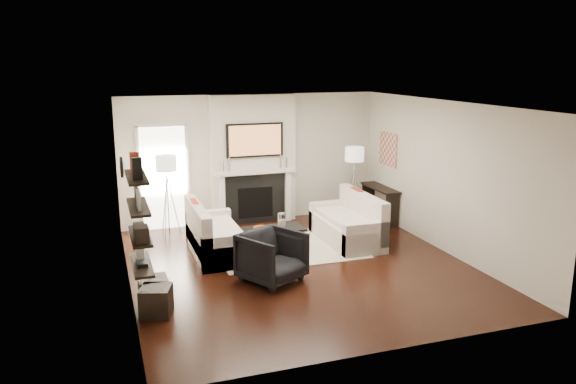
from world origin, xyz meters
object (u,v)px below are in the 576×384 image
object	(u,v)px
loveseat_right_base	(346,231)
coffee_table	(274,229)
lamp_left_shade	(166,163)
armchair	(272,255)
lamp_right_shade	(355,154)
loveseat_left_base	(217,243)
ottoman_near	(154,291)

from	to	relation	value
loveseat_right_base	coffee_table	size ratio (longest dim) A/B	1.64
coffee_table	loveseat_right_base	bearing A→B (deg)	1.14
lamp_left_shade	armchair	bearing A→B (deg)	-67.26
armchair	lamp_right_shade	xyz separation A→B (m)	(2.68, 2.73, 1.02)
coffee_table	loveseat_left_base	bearing A→B (deg)	173.69
coffee_table	lamp_right_shade	world-z (taller)	lamp_right_shade
loveseat_left_base	loveseat_right_base	size ratio (longest dim) A/B	1.00
loveseat_right_base	lamp_left_shade	distance (m)	3.70
loveseat_left_base	lamp_left_shade	xyz separation A→B (m)	(-0.67, 1.41, 1.24)
ottoman_near	loveseat_left_base	bearing A→B (deg)	54.46
lamp_left_shade	lamp_right_shade	world-z (taller)	same
ottoman_near	coffee_table	bearing A→B (deg)	36.25
loveseat_right_base	coffee_table	world-z (taller)	same
loveseat_right_base	lamp_right_shade	bearing A→B (deg)	60.00
lamp_left_shade	loveseat_right_base	bearing A→B (deg)	-25.42
armchair	coffee_table	bearing A→B (deg)	41.51
lamp_right_shade	armchair	bearing A→B (deg)	-134.47
loveseat_right_base	armchair	world-z (taller)	armchair
armchair	lamp_left_shade	size ratio (longest dim) A/B	2.17
loveseat_left_base	lamp_left_shade	distance (m)	1.99
coffee_table	lamp_left_shade	xyz separation A→B (m)	(-1.69, 1.52, 1.05)
lamp_left_shade	ottoman_near	world-z (taller)	lamp_left_shade
armchair	loveseat_right_base	bearing A→B (deg)	6.49
loveseat_left_base	coffee_table	xyz separation A→B (m)	(1.02, -0.11, 0.19)
ottoman_near	lamp_right_shade	bearing A→B (deg)	33.81
loveseat_left_base	lamp_right_shade	world-z (taller)	lamp_right_shade
lamp_right_shade	ottoman_near	bearing A→B (deg)	-146.19
ottoman_near	loveseat_right_base	bearing A→B (deg)	24.57
lamp_right_shade	ottoman_near	distance (m)	5.58
loveseat_right_base	lamp_right_shade	xyz separation A→B (m)	(0.75, 1.31, 1.24)
loveseat_right_base	lamp_left_shade	world-z (taller)	lamp_left_shade
loveseat_right_base	ottoman_near	size ratio (longest dim) A/B	4.50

